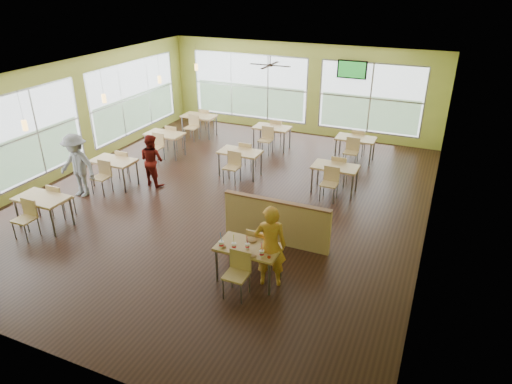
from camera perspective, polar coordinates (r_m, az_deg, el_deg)
room at (r=11.47m, az=-3.94°, el=6.47°), size 12.00×12.04×3.20m
window_bays at (r=15.31m, az=-7.60°, el=10.78°), size 9.24×10.24×2.38m
main_table at (r=8.67m, az=-0.92°, el=-7.45°), size 1.22×1.52×0.87m
half_wall_divider at (r=9.87m, az=2.55°, el=-3.73°), size 2.40×0.14×1.04m
dining_tables at (r=13.68m, az=-4.49°, el=5.38°), size 6.92×8.72×0.87m
pendant_lights at (r=13.47m, az=-15.20°, el=12.35°), size 0.11×7.31×0.86m
ceiling_fan at (r=13.77m, az=1.77°, el=15.58°), size 1.25×1.25×0.29m
tv_backwall at (r=16.09m, az=11.91°, el=14.75°), size 1.00×0.07×0.60m
man_plaid at (r=8.46m, az=1.78°, el=-6.78°), size 0.71×0.59×1.66m
patron_maroon at (r=12.88m, az=-12.89°, el=3.92°), size 0.80×0.68×1.46m
patron_grey at (r=12.73m, az=-21.46°, el=3.10°), size 1.12×0.67×1.71m
cup_blue at (r=8.54m, az=-4.37°, el=-6.53°), size 0.10×0.10×0.36m
cup_yellow at (r=8.49m, az=-2.77°, el=-6.75°), size 0.10×0.10×0.35m
cup_red_near at (r=8.49m, az=-1.09°, el=-6.76°), size 0.09×0.09×0.31m
cup_red_far at (r=8.27m, az=0.72°, el=-7.68°), size 0.09×0.09×0.34m
food_basket at (r=8.53m, az=1.35°, el=-6.87°), size 0.23×0.23×0.05m
ketchup_cup at (r=8.28m, az=1.64°, el=-8.14°), size 0.06×0.06×0.03m
wrapper_left at (r=8.60m, az=-4.22°, el=-6.74°), size 0.17×0.15×0.04m
wrapper_mid at (r=8.74m, az=-0.58°, el=-6.02°), size 0.23×0.21×0.05m
wrapper_right at (r=8.29m, az=-0.45°, el=-8.00°), size 0.17×0.15×0.04m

